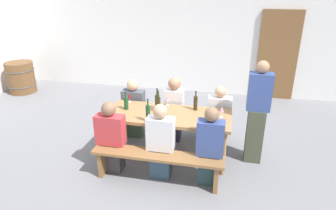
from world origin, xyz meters
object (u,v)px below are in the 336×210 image
object	(u,v)px
bench_far	(176,118)
wine_glass_1	(167,99)
seated_guest_far_1	(174,110)
wine_bottle_4	(148,113)
wine_glass_0	(222,110)
seated_guest_far_0	(134,110)
seated_guest_near_2	(210,148)
seated_guest_far_2	(219,118)
wine_bottle_2	(158,104)
seated_guest_near_0	(111,139)
seated_guest_near_1	(161,143)
wine_bottle_0	(157,101)
wine_bottle_3	(126,103)
wine_bottle_1	(196,103)
wine_glass_2	(129,96)
wine_barrel	(21,77)
bench_near	(157,160)
wooden_door	(278,56)
standing_host	(257,115)
tasting_table	(168,118)

from	to	relation	value
bench_far	wine_glass_1	world-z (taller)	wine_glass_1
bench_far	seated_guest_far_1	distance (m)	0.27
wine_bottle_4	wine_glass_0	world-z (taller)	wine_bottle_4
wine_bottle_4	seated_guest_far_0	world-z (taller)	wine_bottle_4
seated_guest_near_2	seated_guest_far_2	size ratio (longest dim) A/B	1.07
wine_bottle_2	seated_guest_near_0	distance (m)	0.91
seated_guest_far_0	seated_guest_near_1	bearing A→B (deg)	34.70
wine_bottle_4	seated_guest_near_0	xyz separation A→B (m)	(-0.51, -0.24, -0.36)
wine_glass_0	seated_guest_far_0	distance (m)	1.70
wine_bottle_0	wine_bottle_4	xyz separation A→B (m)	(-0.02, -0.49, 0.01)
wine_bottle_2	wine_bottle_3	distance (m)	0.53
wine_bottle_1	wine_bottle_2	xyz separation A→B (m)	(-0.56, -0.20, 0.01)
seated_guest_near_1	wine_bottle_1	bearing A→B (deg)	-25.31
wine_glass_0	wine_glass_2	size ratio (longest dim) A/B	1.14
wine_glass_0	seated_guest_near_1	distance (m)	1.07
wine_glass_0	wine_barrel	world-z (taller)	wine_glass_0
wine_glass_1	seated_guest_near_0	distance (m)	1.16
wine_bottle_1	bench_near	bearing A→B (deg)	-112.53
wine_glass_0	seated_guest_far_1	size ratio (longest dim) A/B	0.15
wine_bottle_2	wine_barrel	xyz separation A→B (m)	(-4.19, 2.14, -0.49)
bench_far	wine_bottle_1	bearing A→B (deg)	-49.18
wine_glass_2	seated_guest_far_0	xyz separation A→B (m)	(-0.01, 0.21, -0.34)
wine_bottle_4	seated_guest_near_2	size ratio (longest dim) A/B	0.31
seated_guest_far_2	wine_bottle_0	bearing A→B (deg)	-68.28
wine_bottle_4	wine_barrel	bearing A→B (deg)	148.68
wine_bottle_4	wine_glass_0	size ratio (longest dim) A/B	2.06
wine_glass_1	wine_bottle_1	bearing A→B (deg)	-10.00
seated_guest_near_1	wine_glass_2	bearing A→B (deg)	40.41
seated_guest_far_0	wine_bottle_1	bearing A→B (deg)	74.99
wooden_door	seated_guest_near_1	size ratio (longest dim) A/B	1.85
wine_bottle_0	wine_bottle_2	distance (m)	0.13
seated_guest_near_2	bench_far	bearing A→B (deg)	29.30
wine_bottle_3	seated_guest_far_0	distance (m)	0.63
wine_barrel	wine_bottle_0	bearing A→B (deg)	-26.04
seated_guest_far_0	seated_guest_near_2	bearing A→B (deg)	52.76
wine_glass_1	seated_guest_far_1	world-z (taller)	seated_guest_far_1
seated_guest_far_0	standing_host	xyz separation A→B (m)	(2.11, -0.39, 0.28)
seated_guest_near_0	seated_guest_far_0	xyz separation A→B (m)	(-0.02, 1.12, -0.01)
tasting_table	bench_near	bearing A→B (deg)	-90.00
wine_bottle_3	wine_glass_2	xyz separation A→B (m)	(-0.06, 0.31, -0.01)
tasting_table	seated_guest_near_2	xyz separation A→B (m)	(0.71, -0.56, -0.12)
wine_glass_1	wine_bottle_0	bearing A→B (deg)	-127.36
bench_near	wine_bottle_2	world-z (taller)	wine_bottle_2
wine_bottle_2	seated_guest_far_2	world-z (taller)	wine_bottle_2
seated_guest_near_1	wine_bottle_4	bearing A→B (deg)	45.85
wine_bottle_4	seated_guest_far_2	size ratio (longest dim) A/B	0.33
wine_glass_1	seated_guest_near_1	distance (m)	0.96
wine_bottle_1	wine_glass_1	xyz separation A→B (m)	(-0.48, 0.09, -0.01)
wine_glass_2	seated_guest_far_2	bearing A→B (deg)	8.00
wooden_door	wine_bottle_4	distance (m)	4.10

